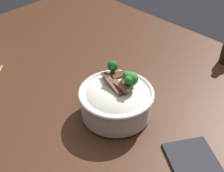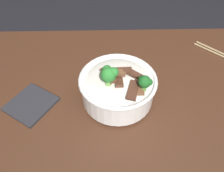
{
  "view_description": "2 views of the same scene",
  "coord_description": "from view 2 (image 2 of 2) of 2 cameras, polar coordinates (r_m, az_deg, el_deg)",
  "views": [
    {
      "loc": [
        -0.64,
        0.6,
        1.42
      ],
      "look_at": [
        -0.13,
        0.09,
        0.83
      ],
      "focal_mm": 48.35,
      "sensor_mm": 36.0,
      "label": 1
    },
    {
      "loc": [
        -0.2,
        -0.31,
        1.27
      ],
      "look_at": [
        -0.19,
        0.12,
        0.81
      ],
      "focal_mm": 33.8,
      "sensor_mm": 36.0,
      "label": 2
    }
  ],
  "objects": [
    {
      "name": "chopsticks_pair",
      "position": [
        0.91,
        27.68,
        7.44
      ],
      "size": [
        0.17,
        0.18,
        0.01
      ],
      "color": "tan",
      "rests_on": "dining_table"
    },
    {
      "name": "dining_table",
      "position": [
        0.71,
        16.19,
        -15.32
      ],
      "size": [
        1.45,
        1.02,
        0.76
      ],
      "color": "#472819",
      "rests_on": "ground"
    },
    {
      "name": "folded_napkin",
      "position": [
        0.69,
        -21.04,
        -4.55
      ],
      "size": [
        0.17,
        0.17,
        0.01
      ],
      "primitive_type": "cube",
      "rotation": [
        0.0,
        0.0,
        -0.57
      ],
      "color": "#28282D",
      "rests_on": "dining_table"
    },
    {
      "name": "rice_bowl",
      "position": [
        0.61,
        1.59,
        0.22
      ],
      "size": [
        0.22,
        0.22,
        0.16
      ],
      "color": "white",
      "rests_on": "dining_table"
    }
  ]
}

